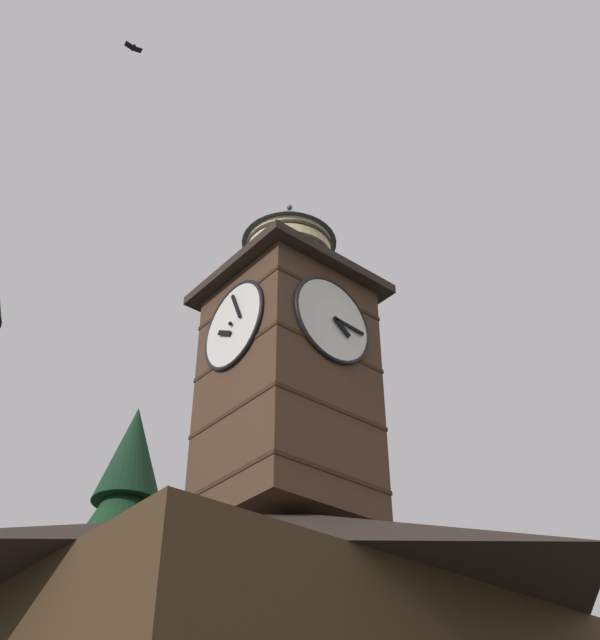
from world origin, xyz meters
The scene contains 2 objects.
clock_tower centered at (0.43, -3.15, 11.85)m, with size 3.99×3.99×9.66m.
flying_bird_high centered at (5.26, -4.84, 22.08)m, with size 0.56×0.27×0.14m.
Camera 1 is at (10.82, 9.83, 1.30)m, focal length 44.42 mm.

